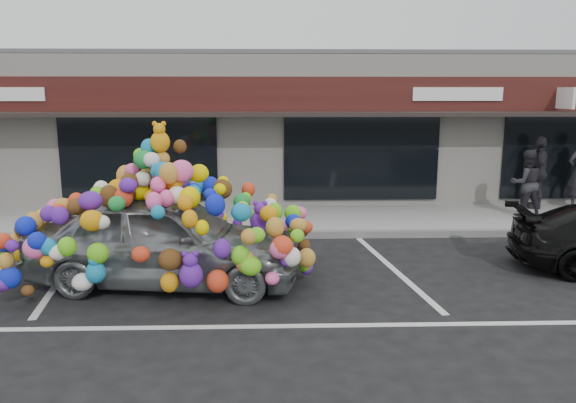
{
  "coord_description": "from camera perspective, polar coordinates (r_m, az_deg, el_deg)",
  "views": [
    {
      "loc": [
        0.56,
        -9.65,
        3.23
      ],
      "look_at": [
        0.89,
        1.4,
        1.05
      ],
      "focal_mm": 35.0,
      "sensor_mm": 36.0,
      "label": 1
    }
  ],
  "objects": [
    {
      "name": "ground",
      "position": [
        10.19,
        -4.8,
        -7.36
      ],
      "size": [
        90.0,
        90.0,
        0.0
      ],
      "primitive_type": "plane",
      "color": "black",
      "rests_on": "ground"
    },
    {
      "name": "shop_building",
      "position": [
        18.13,
        -3.5,
        7.77
      ],
      "size": [
        24.0,
        7.2,
        4.31
      ],
      "color": "silver",
      "rests_on": "ground"
    },
    {
      "name": "sidewalk",
      "position": [
        14.02,
        -3.95,
        -1.87
      ],
      "size": [
        26.0,
        3.0,
        0.15
      ],
      "primitive_type": "cube",
      "color": "gray",
      "rests_on": "ground"
    },
    {
      "name": "kerb",
      "position": [
        12.56,
        -4.21,
        -3.42
      ],
      "size": [
        26.0,
        0.18,
        0.16
      ],
      "primitive_type": "cube",
      "color": "slate",
      "rests_on": "ground"
    },
    {
      "name": "parking_stripe_left",
      "position": [
        11.02,
        -21.72,
        -6.68
      ],
      "size": [
        0.73,
        4.37,
        0.01
      ],
      "primitive_type": "cube",
      "rotation": [
        0.0,
        0.0,
        0.14
      ],
      "color": "silver",
      "rests_on": "ground"
    },
    {
      "name": "parking_stripe_mid",
      "position": [
        10.6,
        10.66,
        -6.76
      ],
      "size": [
        0.73,
        4.37,
        0.01
      ],
      "primitive_type": "cube",
      "rotation": [
        0.0,
        0.0,
        0.14
      ],
      "color": "silver",
      "rests_on": "ground"
    },
    {
      "name": "lane_line",
      "position": [
        8.15,
        8.82,
        -12.29
      ],
      "size": [
        14.0,
        0.12,
        0.01
      ],
      "primitive_type": "cube",
      "color": "silver",
      "rests_on": "ground"
    },
    {
      "name": "toy_car",
      "position": [
        9.61,
        -12.31,
        -2.75
      ],
      "size": [
        3.29,
        5.07,
        2.84
      ],
      "rotation": [
        0.0,
        0.0,
        1.45
      ],
      "color": "#979EA1",
      "rests_on": "ground"
    },
    {
      "name": "pedestrian_b",
      "position": [
        15.16,
        23.0,
        1.74
      ],
      "size": [
        0.83,
        0.65,
        1.66
      ],
      "primitive_type": "imported",
      "rotation": [
        0.0,
        0.0,
        3.17
      ],
      "color": "black",
      "rests_on": "sidewalk"
    },
    {
      "name": "pedestrian_c",
      "position": [
        16.32,
        24.09,
        2.72
      ],
      "size": [
        1.21,
        0.83,
        1.92
      ],
      "primitive_type": "imported",
      "rotation": [
        0.0,
        0.0,
        4.36
      ],
      "color": "black",
      "rests_on": "sidewalk"
    }
  ]
}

